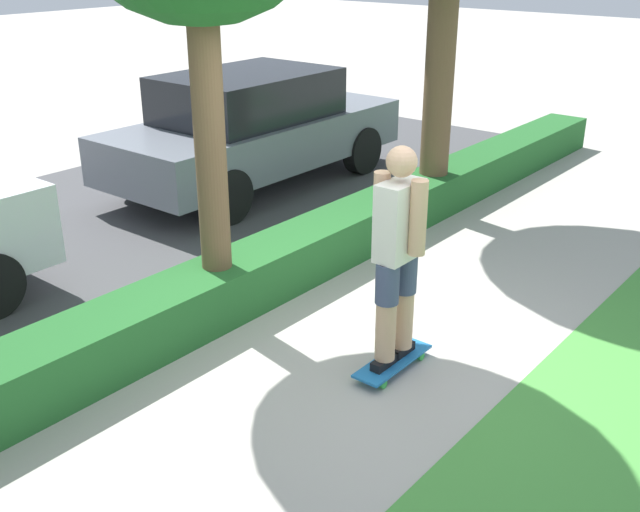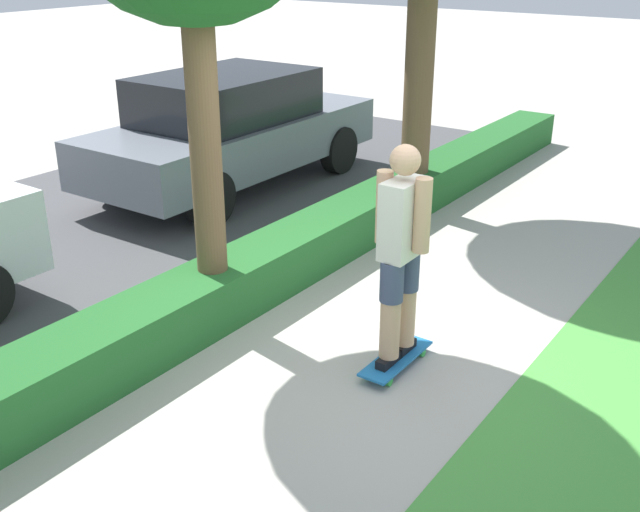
% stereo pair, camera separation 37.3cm
% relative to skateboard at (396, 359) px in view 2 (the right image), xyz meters
% --- Properties ---
extents(ground_plane, '(60.00, 60.00, 0.00)m').
position_rel_skateboard_xyz_m(ground_plane, '(-0.02, 0.13, -0.07)').
color(ground_plane, '#ADA89E').
extents(street_asphalt, '(15.29, 5.00, 0.01)m').
position_rel_skateboard_xyz_m(street_asphalt, '(-0.02, 4.33, -0.07)').
color(street_asphalt, '#474749').
rests_on(street_asphalt, ground_plane).
extents(hedge_row, '(15.29, 0.60, 0.48)m').
position_rel_skateboard_xyz_m(hedge_row, '(-0.02, 1.73, 0.17)').
color(hedge_row, '#236028').
rests_on(hedge_row, ground_plane).
extents(skateboard, '(0.78, 0.24, 0.09)m').
position_rel_skateboard_xyz_m(skateboard, '(0.00, 0.00, 0.00)').
color(skateboard, '#1E6BAD').
rests_on(skateboard, ground_plane).
extents(skater_person, '(0.50, 0.44, 1.72)m').
position_rel_skateboard_xyz_m(skater_person, '(0.00, -0.00, 0.93)').
color(skater_person, black).
rests_on(skater_person, skateboard).
extents(parked_car_middle, '(4.34, 1.82, 1.54)m').
position_rel_skateboard_xyz_m(parked_car_middle, '(2.81, 4.18, 0.73)').
color(parked_car_middle, slate).
rests_on(parked_car_middle, ground_plane).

